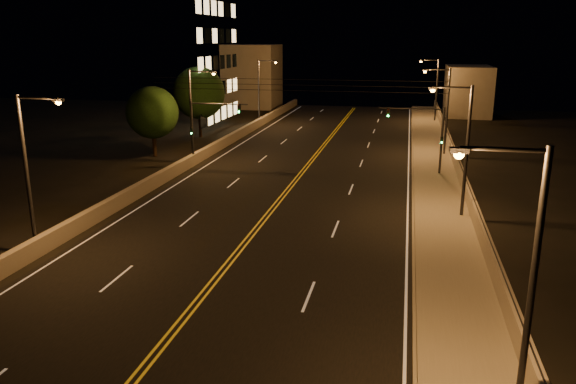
% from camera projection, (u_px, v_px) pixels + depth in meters
% --- Properties ---
extents(road, '(18.00, 120.00, 0.02)m').
position_uv_depth(road, '(263.00, 221.00, 33.97)').
color(road, black).
rests_on(road, ground).
extents(sidewalk, '(3.60, 120.00, 0.30)m').
position_uv_depth(sidewalk, '(447.00, 231.00, 31.77)').
color(sidewalk, gray).
rests_on(sidewalk, ground).
extents(curb, '(0.14, 120.00, 0.15)m').
position_uv_depth(curb, '(413.00, 230.00, 32.17)').
color(curb, gray).
rests_on(curb, ground).
extents(parapet_wall, '(0.30, 120.00, 1.00)m').
position_uv_depth(parapet_wall, '(478.00, 222.00, 31.27)').
color(parapet_wall, gray).
rests_on(parapet_wall, sidewalk).
extents(jersey_barrier, '(0.45, 120.00, 0.96)m').
position_uv_depth(jersey_barrier, '(114.00, 204.00, 35.80)').
color(jersey_barrier, gray).
rests_on(jersey_barrier, ground).
extents(distant_building_right, '(6.00, 10.00, 6.90)m').
position_uv_depth(distant_building_right, '(468.00, 91.00, 79.82)').
color(distant_building_right, gray).
rests_on(distant_building_right, ground).
extents(distant_building_left, '(8.00, 8.00, 9.70)m').
position_uv_depth(distant_building_left, '(252.00, 76.00, 88.51)').
color(distant_building_left, gray).
rests_on(distant_building_left, ground).
extents(parapet_rail, '(0.06, 120.00, 0.06)m').
position_uv_depth(parapet_rail, '(479.00, 213.00, 31.13)').
color(parapet_rail, black).
rests_on(parapet_rail, parapet_wall).
extents(lane_markings, '(17.32, 116.00, 0.00)m').
position_uv_depth(lane_markings, '(262.00, 221.00, 33.90)').
color(lane_markings, silver).
rests_on(lane_markings, road).
extents(streetlight_0, '(2.55, 0.28, 8.12)m').
position_uv_depth(streetlight_0, '(523.00, 268.00, 15.15)').
color(streetlight_0, '#2D2D33').
rests_on(streetlight_0, ground).
extents(streetlight_1, '(2.55, 0.28, 8.12)m').
position_uv_depth(streetlight_1, '(462.00, 143.00, 33.11)').
color(streetlight_1, '#2D2D33').
rests_on(streetlight_1, ground).
extents(streetlight_2, '(2.55, 0.28, 8.12)m').
position_uv_depth(streetlight_2, '(444.00, 106.00, 51.18)').
color(streetlight_2, '#2D2D33').
rests_on(streetlight_2, ground).
extents(streetlight_3, '(2.55, 0.28, 8.12)m').
position_uv_depth(streetlight_3, '(435.00, 86.00, 72.17)').
color(streetlight_3, '#2D2D33').
rests_on(streetlight_3, ground).
extents(streetlight_4, '(2.55, 0.28, 8.12)m').
position_uv_depth(streetlight_4, '(31.00, 163.00, 27.76)').
color(streetlight_4, '#2D2D33').
rests_on(streetlight_4, ground).
extents(streetlight_5, '(2.55, 0.28, 8.12)m').
position_uv_depth(streetlight_5, '(194.00, 109.00, 48.65)').
color(streetlight_5, '#2D2D33').
rests_on(streetlight_5, ground).
extents(streetlight_6, '(2.55, 0.28, 8.12)m').
position_uv_depth(streetlight_6, '(261.00, 87.00, 70.41)').
color(streetlight_6, '#2D2D33').
rests_on(streetlight_6, ground).
extents(traffic_signal_right, '(5.11, 0.31, 5.57)m').
position_uv_depth(traffic_signal_right, '(428.00, 132.00, 44.14)').
color(traffic_signal_right, '#2D2D33').
rests_on(traffic_signal_right, ground).
extents(traffic_signal_left, '(5.11, 0.31, 5.57)m').
position_uv_depth(traffic_signal_left, '(204.00, 125.00, 47.87)').
color(traffic_signal_left, '#2D2D33').
rests_on(traffic_signal_left, ground).
extents(overhead_wires, '(22.00, 0.03, 0.83)m').
position_uv_depth(overhead_wires, '(294.00, 85.00, 40.96)').
color(overhead_wires, black).
extents(building_tower, '(24.00, 15.00, 26.06)m').
position_uv_depth(building_tower, '(121.00, 23.00, 66.20)').
color(building_tower, gray).
rests_on(building_tower, ground).
extents(tree_0, '(4.79, 4.79, 6.49)m').
position_uv_depth(tree_0, '(152.00, 113.00, 51.51)').
color(tree_0, black).
rests_on(tree_0, ground).
extents(tree_1, '(5.70, 5.70, 7.73)m').
position_uv_depth(tree_1, '(199.00, 93.00, 61.55)').
color(tree_1, black).
rests_on(tree_1, ground).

